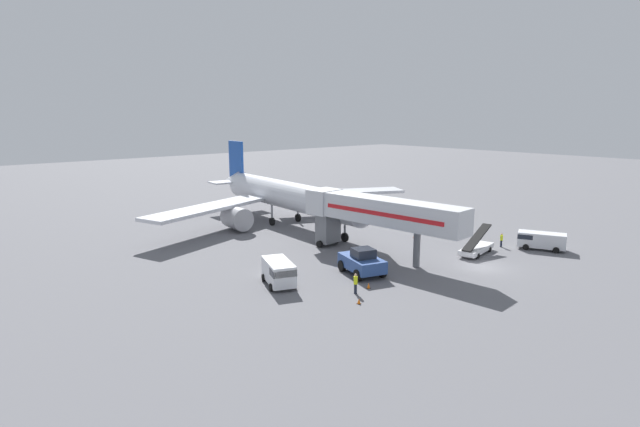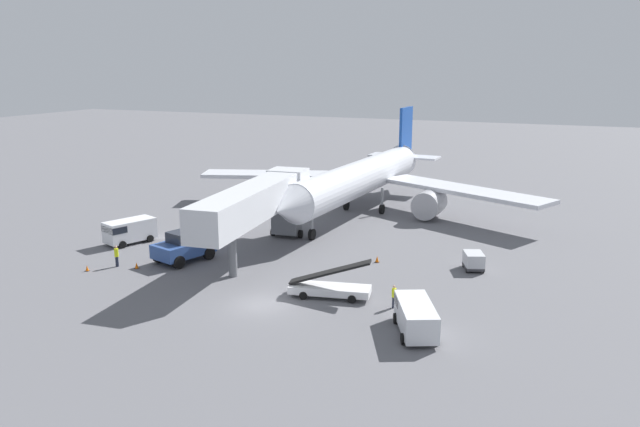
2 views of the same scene
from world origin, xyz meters
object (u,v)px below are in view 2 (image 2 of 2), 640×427
object	(u,v)px
baggage_cart_mid_right	(474,260)
safety_cone_bravo	(87,268)
service_van_near_right	(129,230)
ground_crew_worker_midground	(394,296)
jet_bridge	(259,202)
safety_cone_alpha	(137,265)
belt_loader_truck	(330,287)
pushback_tug	(183,247)
airplane_at_gate	(363,179)
safety_cone_charlie	(377,259)
ground_crew_worker_foreground	(117,256)
service_van_rear_right	(415,315)

from	to	relation	value
baggage_cart_mid_right	safety_cone_bravo	size ratio (longest dim) A/B	5.09
service_van_near_right	ground_crew_worker_midground	distance (m)	28.26
jet_bridge	safety_cone_alpha	bearing A→B (deg)	-138.34
belt_loader_truck	safety_cone_alpha	world-z (taller)	belt_loader_truck
pushback_tug	baggage_cart_mid_right	bearing A→B (deg)	17.07
jet_bridge	ground_crew_worker_midground	world-z (taller)	jet_bridge
jet_bridge	baggage_cart_mid_right	size ratio (longest dim) A/B	7.94
ground_crew_worker_midground	safety_cone_alpha	distance (m)	22.09
airplane_at_gate	belt_loader_truck	world-z (taller)	airplane_at_gate
baggage_cart_mid_right	service_van_near_right	bearing A→B (deg)	-171.80
ground_crew_worker_midground	safety_cone_bravo	world-z (taller)	ground_crew_worker_midground
pushback_tug	safety_cone_charlie	distance (m)	16.62
safety_cone_alpha	safety_cone_charlie	world-z (taller)	safety_cone_charlie
baggage_cart_mid_right	safety_cone_alpha	xyz separation A→B (m)	(-25.80, -10.41, -0.55)
ground_crew_worker_foreground	safety_cone_bravo	size ratio (longest dim) A/B	3.70
service_van_rear_right	ground_crew_worker_midground	world-z (taller)	service_van_rear_right
jet_bridge	baggage_cart_mid_right	xyz separation A→B (m)	(17.94, 3.42, -4.09)
service_van_rear_right	ground_crew_worker_foreground	world-z (taller)	service_van_rear_right
service_van_near_right	safety_cone_bravo	size ratio (longest dim) A/B	10.38
service_van_near_right	pushback_tug	bearing A→B (deg)	-18.49
airplane_at_gate	baggage_cart_mid_right	world-z (taller)	airplane_at_gate
baggage_cart_mid_right	service_van_rear_right	bearing A→B (deg)	-95.46
airplane_at_gate	jet_bridge	bearing A→B (deg)	-98.47
service_van_rear_right	belt_loader_truck	bearing A→B (deg)	153.38
airplane_at_gate	service_van_near_right	xyz separation A→B (m)	(-16.28, -20.48, -2.63)
pushback_tug	belt_loader_truck	bearing A→B (deg)	-12.10
ground_crew_worker_midground	safety_cone_alpha	world-z (taller)	ground_crew_worker_midground
safety_cone_alpha	safety_cone_charlie	distance (m)	20.15
jet_bridge	pushback_tug	distance (m)	7.55
airplane_at_gate	ground_crew_worker_foreground	bearing A→B (deg)	-115.34
service_van_rear_right	ground_crew_worker_foreground	xyz separation A→B (m)	(-26.30, 3.37, -0.17)
airplane_at_gate	belt_loader_truck	distance (m)	27.28
airplane_at_gate	pushback_tug	size ratio (longest dim) A/B	7.47
belt_loader_truck	baggage_cart_mid_right	size ratio (longest dim) A/B	2.46
safety_cone_alpha	ground_crew_worker_midground	bearing A→B (deg)	-0.36
jet_bridge	baggage_cart_mid_right	world-z (taller)	jet_bridge
service_van_rear_right	safety_cone_charlie	world-z (taller)	service_van_rear_right
jet_bridge	safety_cone_charlie	distance (m)	11.27
jet_bridge	service_van_near_right	size ratio (longest dim) A/B	3.90
belt_loader_truck	service_van_rear_right	bearing A→B (deg)	-26.62
airplane_at_gate	pushback_tug	xyz separation A→B (m)	(-8.32, -23.15, -2.66)
ground_crew_worker_foreground	safety_cone_bravo	xyz separation A→B (m)	(-1.47, -1.90, -0.72)
service_van_rear_right	ground_crew_worker_midground	bearing A→B (deg)	124.79
airplane_at_gate	ground_crew_worker_midground	xyz separation A→B (m)	(11.33, -26.52, -3.03)
airplane_at_gate	baggage_cart_mid_right	xyz separation A→B (m)	(15.05, -15.97, -3.09)
safety_cone_bravo	ground_crew_worker_midground	bearing A→B (deg)	4.42
jet_bridge	safety_cone_charlie	bearing A→B (deg)	12.79
jet_bridge	service_van_near_right	bearing A→B (deg)	-175.32
pushback_tug	ground_crew_worker_foreground	size ratio (longest dim) A/B	3.10
service_van_near_right	belt_loader_truck	bearing A→B (deg)	-14.38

